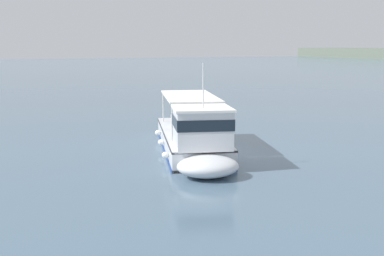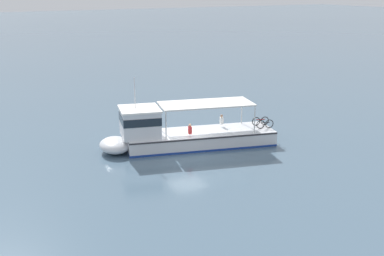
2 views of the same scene
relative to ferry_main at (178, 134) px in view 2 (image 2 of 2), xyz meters
name	(u,v)px [view 2 (image 2 of 2)]	position (x,y,z in m)	size (l,w,h in m)	color
ground_plane	(187,152)	(-0.09, 1.15, -1.01)	(400.00, 400.00, 0.00)	slate
ferry_main	(178,134)	(0.00, 0.00, 0.00)	(13.07, 6.20, 5.32)	silver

